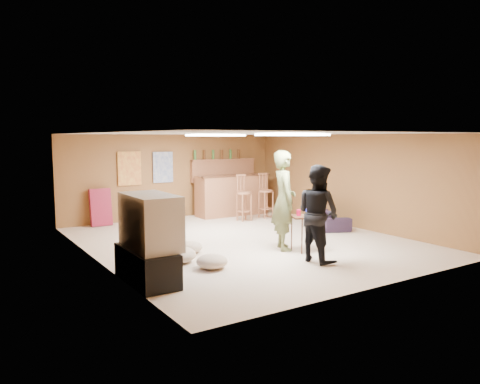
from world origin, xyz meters
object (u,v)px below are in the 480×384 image
person_black (318,213)px  sofa (328,217)px  person_olive (284,200)px  bar_counter (232,195)px  tv_body (150,221)px  tray_table (305,233)px

person_black → sofa: 3.31m
person_olive → person_black: (-0.04, -1.00, -0.11)m
bar_counter → tv_body: bearing=-133.0°
tv_body → person_olive: bearing=10.5°
tv_body → sofa: 5.54m
tv_body → bar_counter: (4.15, 4.45, -0.35)m
sofa → tray_table: bearing=151.6°
person_olive → tray_table: person_olive is taller
person_olive → sofa: (2.32, 1.25, -0.71)m
person_olive → person_black: 1.00m
bar_counter → tray_table: bar_counter is taller
person_black → sofa: size_ratio=1.07×
tv_body → person_olive: 2.94m
bar_counter → person_olive: bearing=-107.9°
bar_counter → tray_table: size_ratio=2.98×
sofa → tray_table: tray_table is taller
tv_body → person_black: (2.85, -0.46, -0.07)m
sofa → person_olive: bearing=142.5°
tv_body → tray_table: bearing=3.6°
bar_counter → person_black: 5.09m
tv_body → person_black: 2.88m
sofa → person_black: bearing=157.7°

